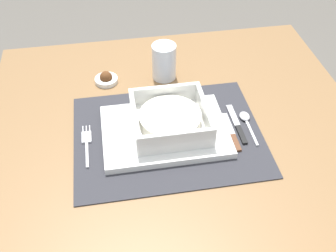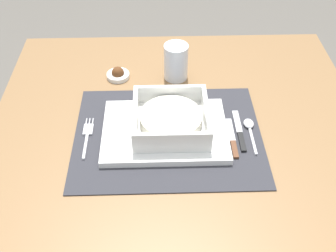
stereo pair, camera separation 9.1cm
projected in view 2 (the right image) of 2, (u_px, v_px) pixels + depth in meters
name	position (u px, v px, depth m)	size (l,w,h in m)	color
dining_table	(178.00, 152.00, 1.04)	(0.90, 0.78, 0.73)	brown
placemat	(168.00, 135.00, 0.93)	(0.43, 0.33, 0.00)	#2D2D33
serving_plate	(165.00, 131.00, 0.93)	(0.28, 0.20, 0.02)	white
porridge_bowl	(171.00, 120.00, 0.91)	(0.17, 0.17, 0.05)	white
fork	(87.00, 134.00, 0.93)	(0.02, 0.13, 0.00)	silver
spoon	(249.00, 127.00, 0.94)	(0.02, 0.11, 0.01)	silver
butter_knife	(240.00, 133.00, 0.93)	(0.01, 0.14, 0.01)	black
bread_knife	(233.00, 140.00, 0.91)	(0.01, 0.13, 0.01)	#59331E
drinking_glass	(175.00, 63.00, 1.07)	(0.06, 0.06, 0.10)	white
condiment_saucer	(118.00, 74.00, 1.09)	(0.06, 0.06, 0.03)	white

